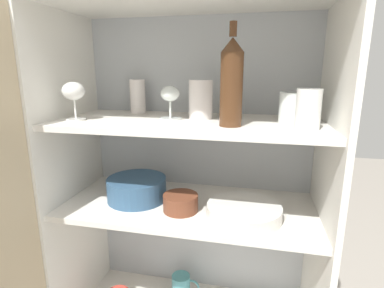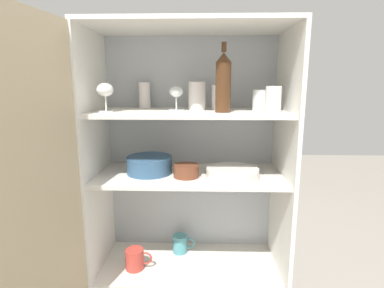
{
  "view_description": "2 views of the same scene",
  "coord_description": "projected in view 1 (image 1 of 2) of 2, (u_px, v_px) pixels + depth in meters",
  "views": [
    {
      "loc": [
        0.23,
        -0.78,
        1.28
      ],
      "look_at": [
        0.01,
        0.23,
        1.03
      ],
      "focal_mm": 28.0,
      "sensor_mm": 36.0,
      "label": 1
    },
    {
      "loc": [
        0.05,
        -1.21,
        1.24
      ],
      "look_at": [
        0.01,
        0.19,
        0.96
      ],
      "focal_mm": 28.0,
      "sensor_mm": 36.0,
      "label": 2
    }
  ],
  "objects": [
    {
      "name": "cupboard_side_left",
      "position": [
        78.0,
        209.0,
        1.2
      ],
      "size": [
        0.02,
        0.43,
        1.48
      ],
      "primitive_type": "cube",
      "color": "white",
      "rests_on": "ground_plane"
    },
    {
      "name": "shelf_board_middle",
      "position": [
        188.0,
        206.0,
        1.09
      ],
      "size": [
        0.89,
        0.39,
        0.02
      ],
      "primitive_type": "cube",
      "color": "silver"
    },
    {
      "name": "cupboard_back_panel",
      "position": [
        199.0,
        199.0,
        1.3
      ],
      "size": [
        0.93,
        0.02,
        1.48
      ],
      "primitive_type": "cube",
      "color": "#B2B7BC",
      "rests_on": "ground_plane"
    },
    {
      "name": "wine_glass_0",
      "position": [
        74.0,
        93.0,
        0.99
      ],
      "size": [
        0.07,
        0.07,
        0.13
      ],
      "color": "white",
      "rests_on": "shelf_board_upper"
    },
    {
      "name": "wine_glass_1",
      "position": [
        170.0,
        97.0,
        1.01
      ],
      "size": [
        0.07,
        0.07,
        0.11
      ],
      "color": "white",
      "rests_on": "shelf_board_upper"
    },
    {
      "name": "tumbler_glass_0",
      "position": [
        138.0,
        96.0,
        1.18
      ],
      "size": [
        0.06,
        0.06,
        0.13
      ],
      "color": "silver",
      "rests_on": "shelf_board_upper"
    },
    {
      "name": "cupboard_top_panel",
      "position": [
        188.0,
        0.0,
        0.92
      ],
      "size": [
        0.93,
        0.43,
        0.02
      ],
      "primitive_type": "cube",
      "color": "white",
      "rests_on": "cupboard_side_left"
    },
    {
      "name": "cupboard_side_right",
      "position": [
        320.0,
        236.0,
        1.0
      ],
      "size": [
        0.02,
        0.43,
        1.48
      ],
      "primitive_type": "cube",
      "color": "white",
      "rests_on": "ground_plane"
    },
    {
      "name": "tumbler_glass_3",
      "position": [
        292.0,
        108.0,
        0.93
      ],
      "size": [
        0.08,
        0.08,
        0.1
      ],
      "color": "white",
      "rests_on": "shelf_board_upper"
    },
    {
      "name": "plate_stack_white",
      "position": [
        244.0,
        212.0,
        0.97
      ],
      "size": [
        0.24,
        0.24,
        0.04
      ],
      "color": "silver",
      "rests_on": "shelf_board_middle"
    },
    {
      "name": "shelf_board_upper",
      "position": [
        188.0,
        123.0,
        1.01
      ],
      "size": [
        0.89,
        0.39,
        0.02
      ],
      "primitive_type": "cube",
      "color": "silver"
    },
    {
      "name": "coffee_mug_extra_1",
      "position": [
        182.0,
        286.0,
        1.3
      ],
      "size": [
        0.12,
        0.08,
        0.1
      ],
      "color": "teal",
      "rests_on": "shelf_board_lower"
    },
    {
      "name": "wine_bottle",
      "position": [
        232.0,
        82.0,
        0.87
      ],
      "size": [
        0.07,
        0.07,
        0.3
      ],
      "color": "#4C2D19",
      "rests_on": "shelf_board_upper"
    },
    {
      "name": "tumbler_glass_1",
      "position": [
        231.0,
        102.0,
        1.03
      ],
      "size": [
        0.07,
        0.07,
        0.12
      ],
      "color": "silver",
      "rests_on": "shelf_board_upper"
    },
    {
      "name": "serving_bowl_small",
      "position": [
        181.0,
        202.0,
        1.02
      ],
      "size": [
        0.12,
        0.12,
        0.06
      ],
      "color": "brown",
      "rests_on": "shelf_board_middle"
    },
    {
      "name": "tumbler_glass_2",
      "position": [
        308.0,
        109.0,
        0.84
      ],
      "size": [
        0.07,
        0.07,
        0.11
      ],
      "color": "white",
      "rests_on": "shelf_board_upper"
    },
    {
      "name": "tumbler_glass_4",
      "position": [
        201.0,
        99.0,
        1.03
      ],
      "size": [
        0.08,
        0.08,
        0.13
      ],
      "color": "silver",
      "rests_on": "shelf_board_upper"
    },
    {
      "name": "mixing_bowl_large",
      "position": [
        137.0,
        188.0,
        1.11
      ],
      "size": [
        0.22,
        0.22,
        0.08
      ],
      "color": "#33567A",
      "rests_on": "shelf_board_middle"
    }
  ]
}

